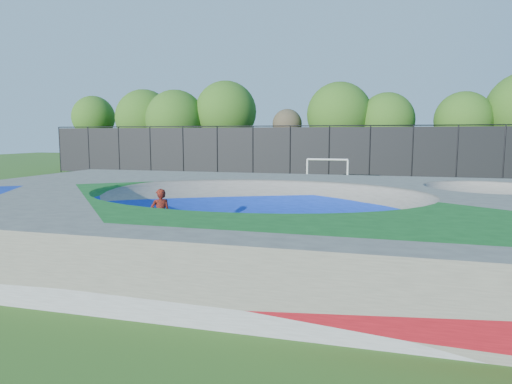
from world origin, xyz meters
The scene contains 7 objects.
ground centered at (0.00, 0.00, 0.00)m, with size 120.00×120.00×0.00m, color #2F5B19.
skate_deck centered at (0.00, 0.00, 0.75)m, with size 22.00×14.00×1.50m, color gray.
skater centered at (-2.76, -1.18, 0.82)m, with size 0.60×0.39×1.65m, color #AA230D.
skateboard centered at (-2.76, -1.18, 0.03)m, with size 0.78×0.22×0.05m, color black.
soccer_goal centered at (0.48, 15.67, 1.24)m, with size 2.72×0.12×1.79m.
fence centered at (0.00, 21.00, 2.10)m, with size 48.09×0.09×4.04m.
treeline centered at (-0.90, 26.19, 4.94)m, with size 52.94×6.86×8.25m.
Camera 1 is at (3.79, -13.90, 3.28)m, focal length 32.00 mm.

